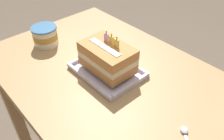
% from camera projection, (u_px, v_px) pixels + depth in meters
% --- Properties ---
extents(dining_table, '(1.23, 0.74, 0.74)m').
position_uv_depth(dining_table, '(117.00, 97.00, 1.03)').
color(dining_table, tan).
rests_on(dining_table, ground_plane).
extents(foil_tray, '(0.28, 0.22, 0.02)m').
position_uv_depth(foil_tray, '(107.00, 71.00, 0.99)').
color(foil_tray, silver).
rests_on(foil_tray, dining_table).
extents(birthday_cake, '(0.22, 0.14, 0.16)m').
position_uv_depth(birthday_cake, '(107.00, 57.00, 0.95)').
color(birthday_cake, '#C68549').
rests_on(birthday_cake, foil_tray).
extents(ice_cream_tub, '(0.12, 0.12, 0.09)m').
position_uv_depth(ice_cream_tub, '(45.00, 36.00, 1.14)').
color(ice_cream_tub, silver).
rests_on(ice_cream_tub, dining_table).
extents(serving_spoon_near_tray, '(0.12, 0.11, 0.01)m').
position_uv_depth(serving_spoon_near_tray, '(185.00, 135.00, 0.75)').
color(serving_spoon_near_tray, silver).
rests_on(serving_spoon_near_tray, dining_table).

